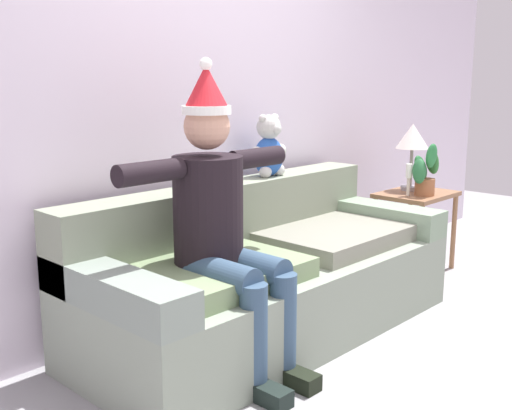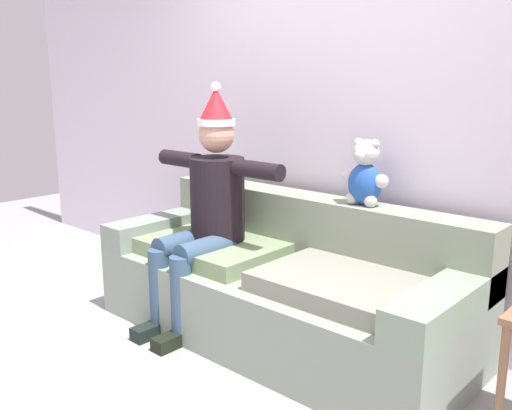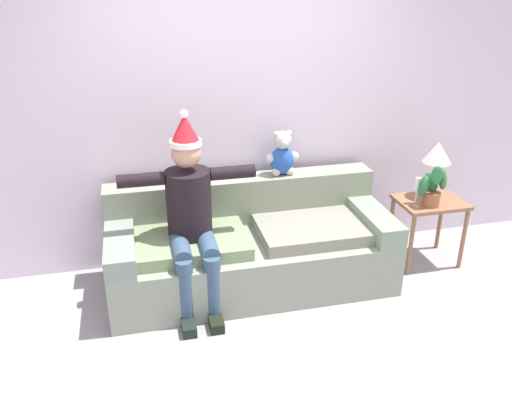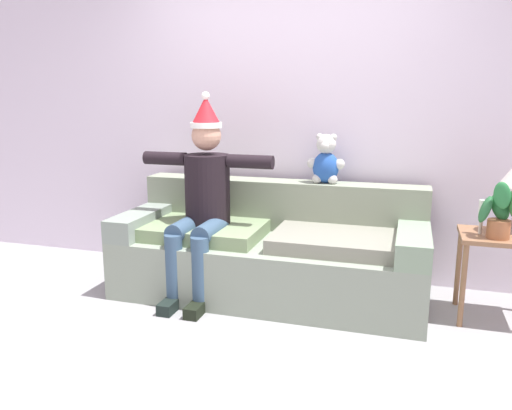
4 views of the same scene
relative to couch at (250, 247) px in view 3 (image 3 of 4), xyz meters
name	(u,v)px [view 3 (image 3 of 4)]	position (x,y,z in m)	size (l,w,h in m)	color
ground_plane	(283,357)	(0.00, -1.01, -0.32)	(10.00, 10.00, 0.00)	#949496
back_wall	(235,107)	(0.00, 0.54, 1.03)	(7.00, 0.10, 2.70)	silver
couch	(250,247)	(0.00, 0.00, 0.00)	(2.26, 0.93, 0.82)	gray
person_seated	(191,212)	(-0.48, -0.17, 0.44)	(1.02, 0.77, 1.51)	black
teddy_bear	(282,155)	(0.35, 0.29, 0.67)	(0.29, 0.17, 0.38)	#2450A7
side_table	(429,211)	(1.59, -0.03, 0.17)	(0.56, 0.43, 0.59)	#8B6041
table_lamp	(437,155)	(1.64, 0.05, 0.65)	(0.24, 0.24, 0.49)	#959196
potted_plant	(433,187)	(1.53, -0.13, 0.44)	(0.26, 0.18, 0.39)	#9B5B38
candle_tall	(418,187)	(1.43, -0.05, 0.41)	(0.04, 0.04, 0.23)	beige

